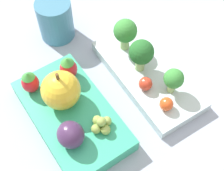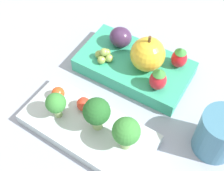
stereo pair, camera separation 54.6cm
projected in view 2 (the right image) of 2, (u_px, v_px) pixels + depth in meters
The scene contains 14 objects.
ground_plane at pixel (116, 102), 0.51m from camera, with size 4.00×4.00×0.00m, color #939EB2.
bento_box_savoury at pixel (88, 129), 0.47m from camera, with size 0.21×0.12×0.02m.
bento_box_fruit at pixel (133, 66), 0.54m from camera, with size 0.20×0.12×0.03m.
broccoli_floret_0 at pixel (126, 132), 0.42m from camera, with size 0.04×0.04×0.06m.
broccoli_floret_1 at pixel (94, 111), 0.44m from camera, with size 0.04×0.04×0.06m.
broccoli_floret_2 at pixel (56, 104), 0.45m from camera, with size 0.03×0.03×0.05m.
cherry_tomato_0 at pixel (84, 104), 0.48m from camera, with size 0.02×0.02×0.02m.
cherry_tomato_1 at pixel (58, 93), 0.49m from camera, with size 0.02×0.02×0.02m.
apple at pixel (148, 54), 0.50m from camera, with size 0.06×0.06×0.07m.
strawberry_0 at pixel (179, 57), 0.51m from camera, with size 0.03×0.03×0.04m.
strawberry_1 at pixel (158, 79), 0.48m from camera, with size 0.03×0.03×0.04m.
plum at pixel (121, 37), 0.54m from camera, with size 0.04×0.04×0.04m.
grape_cluster at pixel (104, 55), 0.53m from camera, with size 0.03×0.03×0.02m.
drinking_cup at pixel (218, 134), 0.44m from camera, with size 0.06×0.06×0.07m.
Camera 2 is at (-0.12, 0.26, 0.42)m, focal length 50.00 mm.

